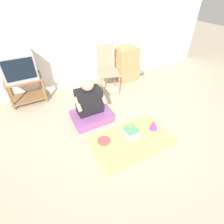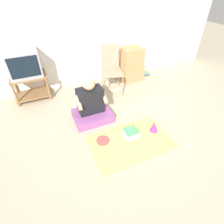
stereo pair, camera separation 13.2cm
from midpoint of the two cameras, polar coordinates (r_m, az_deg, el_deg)
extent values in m
plane|color=tan|center=(2.82, 8.71, -7.16)|extent=(16.00, 16.00, 0.00)
cube|color=white|center=(3.87, -6.59, 27.34)|extent=(6.40, 0.06, 2.55)
cube|color=olive|center=(3.69, -24.80, 10.48)|extent=(0.65, 0.44, 0.03)
cube|color=olive|center=(3.87, -23.29, 5.39)|extent=(0.65, 0.44, 0.02)
cylinder|color=olive|center=(3.65, -28.12, 4.85)|extent=(0.04, 0.04, 0.50)
cylinder|color=olive|center=(3.63, -19.09, 7.26)|extent=(0.04, 0.04, 0.50)
cylinder|color=olive|center=(3.98, -28.24, 7.48)|extent=(0.04, 0.04, 0.50)
cylinder|color=olive|center=(3.96, -19.92, 9.72)|extent=(0.04, 0.04, 0.50)
cube|color=#99999E|center=(3.60, -25.86, 13.97)|extent=(0.54, 0.42, 0.47)
cube|color=black|center=(3.40, -25.72, 12.95)|extent=(0.48, 0.01, 0.37)
cube|color=gray|center=(3.59, 1.01, 12.80)|extent=(0.51, 0.53, 0.02)
cube|color=gray|center=(3.69, 0.45, 17.68)|extent=(0.35, 0.11, 0.50)
cylinder|color=gray|center=(3.50, -1.46, 7.88)|extent=(0.02, 0.02, 0.45)
cylinder|color=gray|center=(3.56, 4.52, 8.35)|extent=(0.02, 0.02, 0.45)
cylinder|color=gray|center=(3.85, -2.33, 10.83)|extent=(0.02, 0.02, 0.45)
cylinder|color=gray|center=(3.90, 3.18, 11.24)|extent=(0.02, 0.02, 0.45)
cube|color=#A87F51|center=(4.29, 6.84, 13.00)|extent=(0.50, 0.48, 0.37)
cube|color=#A87F51|center=(4.14, 7.23, 17.63)|extent=(0.46, 0.42, 0.37)
cube|color=#B2ADA3|center=(3.88, 3.22, 7.55)|extent=(0.28, 0.09, 0.03)
cylinder|color=#B7B7BC|center=(3.77, 2.29, 16.21)|extent=(0.03, 0.38, 1.11)
cube|color=#A88933|center=(4.55, 11.61, 11.66)|extent=(0.16, 0.13, 0.03)
cube|color=#284793|center=(4.54, 11.72, 12.01)|extent=(0.14, 0.14, 0.03)
cube|color=#60936B|center=(4.53, 11.83, 12.34)|extent=(0.14, 0.12, 0.03)
cube|color=#8C4C8C|center=(3.04, -5.16, -1.16)|extent=(0.63, 0.49, 0.14)
cube|color=black|center=(2.91, -5.81, 3.79)|extent=(0.41, 0.24, 0.43)
sphere|color=tan|center=(2.74, -6.22, 9.12)|extent=(0.20, 0.20, 0.20)
cone|color=silver|center=(2.68, -6.41, 11.58)|extent=(0.11, 0.11, 0.09)
cylinder|color=tan|center=(2.74, -9.42, 2.89)|extent=(0.06, 0.23, 0.19)
cylinder|color=tan|center=(2.85, -1.18, 4.96)|extent=(0.06, 0.23, 0.19)
cube|color=#EAD666|center=(2.70, 7.55, -9.57)|extent=(1.22, 0.78, 0.01)
cube|color=silver|center=(2.75, 7.53, -6.86)|extent=(0.21, 0.21, 0.10)
cube|color=#4CB266|center=(2.72, 7.62, -6.08)|extent=(0.21, 0.21, 0.01)
cylinder|color=#66C666|center=(2.72, 8.74, -5.41)|extent=(0.01, 0.01, 0.06)
sphere|color=#FFCC4C|center=(2.70, 8.80, -4.89)|extent=(0.01, 0.01, 0.01)
cylinder|color=#E58CCC|center=(2.74, 7.31, -4.91)|extent=(0.01, 0.01, 0.06)
sphere|color=#FFCC4C|center=(2.72, 7.37, -4.39)|extent=(0.01, 0.01, 0.01)
cylinder|color=#66C666|center=(2.71, 6.45, -5.51)|extent=(0.01, 0.01, 0.06)
sphere|color=#FFCC4C|center=(2.68, 6.50, -4.99)|extent=(0.01, 0.01, 0.01)
cylinder|color=#4C7FE5|center=(2.66, 7.05, -6.43)|extent=(0.01, 0.01, 0.06)
sphere|color=#FFCC4C|center=(2.64, 7.10, -5.91)|extent=(0.01, 0.01, 0.01)
cylinder|color=#66C666|center=(2.68, 8.68, -6.25)|extent=(0.01, 0.01, 0.06)
sphere|color=#FFCC4C|center=(2.66, 8.75, -5.73)|extent=(0.01, 0.01, 0.01)
cone|color=#CC338C|center=(2.88, 14.95, -4.70)|extent=(0.13, 0.13, 0.17)
cylinder|color=#D84C4C|center=(2.69, -1.56, -9.28)|extent=(0.21, 0.21, 0.01)
camera|label=1|loc=(0.07, -88.57, 1.12)|focal=28.00mm
camera|label=2|loc=(0.07, 91.43, -1.12)|focal=28.00mm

